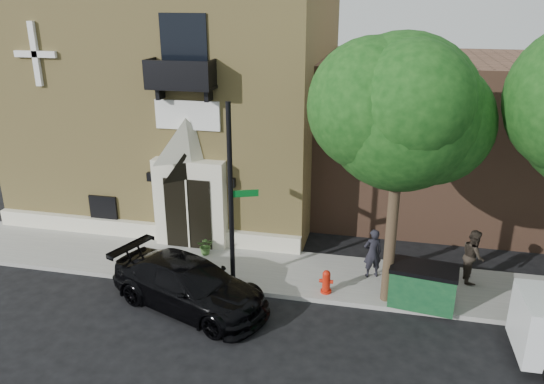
{
  "coord_description": "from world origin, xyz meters",
  "views": [
    {
      "loc": [
        5.67,
        -13.77,
        8.71
      ],
      "look_at": [
        2.15,
        2.0,
        2.71
      ],
      "focal_mm": 35.0,
      "sensor_mm": 36.0,
      "label": 1
    }
  ],
  "objects_px": {
    "black_sedan": "(189,284)",
    "pedestrian_far": "(473,256)",
    "street_sign": "(231,196)",
    "pedestrian_near": "(373,253)",
    "fire_hydrant": "(326,282)",
    "dumpster": "(423,285)"
  },
  "relations": [
    {
      "from": "dumpster",
      "to": "pedestrian_far",
      "type": "height_order",
      "value": "pedestrian_far"
    },
    {
      "from": "black_sedan",
      "to": "pedestrian_far",
      "type": "height_order",
      "value": "pedestrian_far"
    },
    {
      "from": "street_sign",
      "to": "pedestrian_near",
      "type": "relative_size",
      "value": 3.49
    },
    {
      "from": "black_sedan",
      "to": "street_sign",
      "type": "height_order",
      "value": "street_sign"
    },
    {
      "from": "black_sedan",
      "to": "dumpster",
      "type": "xyz_separation_m",
      "value": [
        6.71,
        1.36,
        0.04
      ]
    },
    {
      "from": "street_sign",
      "to": "dumpster",
      "type": "relative_size",
      "value": 2.86
    },
    {
      "from": "street_sign",
      "to": "dumpster",
      "type": "distance_m",
      "value": 6.21
    },
    {
      "from": "street_sign",
      "to": "dumpster",
      "type": "bearing_deg",
      "value": -21.87
    },
    {
      "from": "fire_hydrant",
      "to": "pedestrian_far",
      "type": "xyz_separation_m",
      "value": [
        4.41,
        1.74,
        0.5
      ]
    },
    {
      "from": "black_sedan",
      "to": "pedestrian_far",
      "type": "bearing_deg",
      "value": -48.97
    },
    {
      "from": "black_sedan",
      "to": "fire_hydrant",
      "type": "height_order",
      "value": "black_sedan"
    },
    {
      "from": "street_sign",
      "to": "dumpster",
      "type": "xyz_separation_m",
      "value": [
        5.78,
        -0.07,
        -2.28
      ]
    },
    {
      "from": "street_sign",
      "to": "fire_hydrant",
      "type": "height_order",
      "value": "street_sign"
    },
    {
      "from": "street_sign",
      "to": "pedestrian_far",
      "type": "relative_size",
      "value": 3.33
    },
    {
      "from": "fire_hydrant",
      "to": "pedestrian_near",
      "type": "relative_size",
      "value": 0.45
    },
    {
      "from": "black_sedan",
      "to": "fire_hydrant",
      "type": "xyz_separation_m",
      "value": [
        3.88,
        1.42,
        -0.22
      ]
    },
    {
      "from": "street_sign",
      "to": "fire_hydrant",
      "type": "relative_size",
      "value": 7.73
    },
    {
      "from": "street_sign",
      "to": "pedestrian_far",
      "type": "bearing_deg",
      "value": -8.0
    },
    {
      "from": "street_sign",
      "to": "pedestrian_near",
      "type": "xyz_separation_m",
      "value": [
        4.26,
        1.31,
        -2.08
      ]
    },
    {
      "from": "black_sedan",
      "to": "dumpster",
      "type": "height_order",
      "value": "black_sedan"
    },
    {
      "from": "black_sedan",
      "to": "dumpster",
      "type": "distance_m",
      "value": 6.84
    },
    {
      "from": "dumpster",
      "to": "pedestrian_far",
      "type": "xyz_separation_m",
      "value": [
        1.59,
        1.8,
        0.24
      ]
    }
  ]
}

